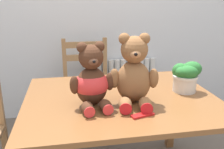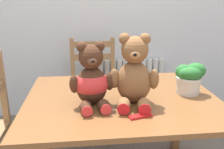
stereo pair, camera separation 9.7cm
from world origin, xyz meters
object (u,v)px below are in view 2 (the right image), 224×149
wooden_chair_behind (94,85)px  teddy_bear_right (134,74)px  teddy_bear_left (92,80)px  chocolate_bar (140,116)px  potted_plant (189,77)px

wooden_chair_behind → teddy_bear_right: (0.20, -0.99, 0.41)m
teddy_bear_left → chocolate_bar: 0.34m
teddy_bear_left → potted_plant: bearing=-176.2°
teddy_bear_right → chocolate_bar: bearing=100.3°
potted_plant → chocolate_bar: potted_plant is taller
teddy_bear_left → potted_plant: teddy_bear_left is taller
teddy_bear_right → chocolate_bar: (0.00, -0.19, -0.17)m
potted_plant → chocolate_bar: (-0.39, -0.31, -0.11)m
wooden_chair_behind → teddy_bear_left: 1.06m
wooden_chair_behind → teddy_bear_right: bearing=101.7°
chocolate_bar → wooden_chair_behind: bearing=99.9°
chocolate_bar → potted_plant: bearing=38.4°
wooden_chair_behind → teddy_bear_right: size_ratio=2.20×
potted_plant → chocolate_bar: 0.50m
potted_plant → wooden_chair_behind: bearing=124.2°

